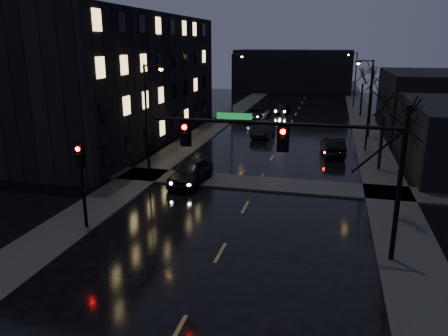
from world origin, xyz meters
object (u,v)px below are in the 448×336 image
Objects in this scene: oncoming_car_b at (264,128)px; lead_car at (333,146)px; oncoming_car_c at (256,114)px; oncoming_car_d at (282,109)px; oncoming_car_a at (191,172)px.

oncoming_car_b is 9.44m from lead_car.
oncoming_car_c reaches higher than oncoming_car_d.
lead_car is at bearing -52.31° from oncoming_car_c.
oncoming_car_a reaches higher than oncoming_car_b.
oncoming_car_b is 10.40m from oncoming_car_c.
oncoming_car_b is (2.48, 16.81, -0.02)m from oncoming_car_a.
oncoming_car_a is at bearing -82.35° from oncoming_car_c.
oncoming_car_a reaches higher than oncoming_car_c.
oncoming_car_d is at bearing 88.88° from oncoming_car_a.
oncoming_car_a is 0.99× the size of oncoming_car_b.
oncoming_car_d is (0.18, 15.31, -0.18)m from oncoming_car_b.
lead_car is at bearing 51.50° from oncoming_car_a.
oncoming_car_d is at bearing -79.84° from lead_car.
oncoming_car_c is 18.98m from lead_car.
oncoming_car_c is at bearing -67.22° from lead_car.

